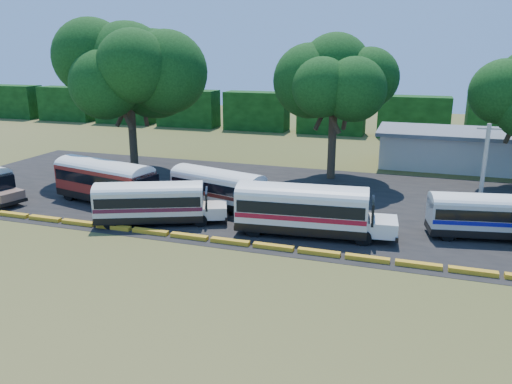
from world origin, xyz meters
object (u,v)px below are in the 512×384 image
(bus_cream_west, at_px, (153,200))
(tree_west, at_px, (128,66))
(bus_red, at_px, (107,179))
(bus_white_red, at_px, (305,207))

(bus_cream_west, bearing_deg, tree_west, 103.52)
(bus_red, bearing_deg, bus_cream_west, -15.31)
(bus_cream_west, height_order, tree_west, tree_west)
(bus_red, relative_size, bus_cream_west, 1.17)
(bus_cream_west, xyz_separation_m, tree_west, (-9.39, 12.88, 9.09))
(bus_white_red, bearing_deg, bus_red, 167.35)
(bus_cream_west, relative_size, bus_white_red, 0.87)
(bus_cream_west, distance_m, bus_white_red, 11.27)
(bus_cream_west, bearing_deg, bus_red, 129.11)
(bus_white_red, distance_m, tree_west, 25.28)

